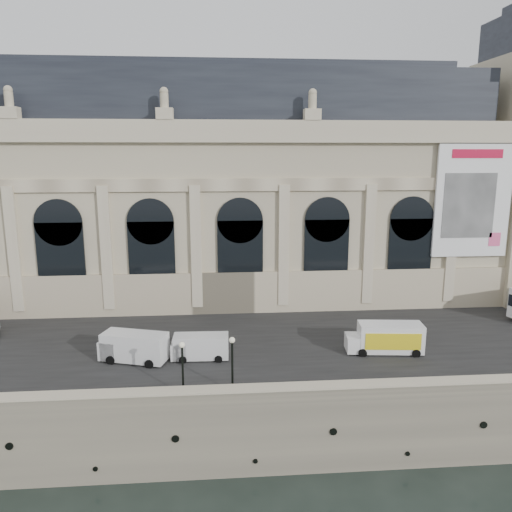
{
  "coord_description": "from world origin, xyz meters",
  "views": [
    {
      "loc": [
        -6.7,
        -34.06,
        24.63
      ],
      "look_at": [
        -2.18,
        22.0,
        12.83
      ],
      "focal_mm": 35.0,
      "sensor_mm": 36.0,
      "label": 1
    }
  ],
  "objects_px": {
    "van_b": "(198,347)",
    "box_truck": "(386,338)",
    "van_c": "(131,347)",
    "lamp_right": "(232,365)",
    "lamp_left": "(183,369)"
  },
  "relations": [
    {
      "from": "box_truck",
      "to": "lamp_right",
      "type": "bearing_deg",
      "value": -155.48
    },
    {
      "from": "van_b",
      "to": "van_c",
      "type": "distance_m",
      "value": 5.97
    },
    {
      "from": "van_b",
      "to": "box_truck",
      "type": "relative_size",
      "value": 0.72
    },
    {
      "from": "van_b",
      "to": "box_truck",
      "type": "distance_m",
      "value": 17.64
    },
    {
      "from": "lamp_left",
      "to": "lamp_right",
      "type": "distance_m",
      "value": 3.85
    },
    {
      "from": "van_b",
      "to": "box_truck",
      "type": "bearing_deg",
      "value": 0.28
    },
    {
      "from": "van_c",
      "to": "lamp_right",
      "type": "bearing_deg",
      "value": -36.57
    },
    {
      "from": "van_b",
      "to": "lamp_right",
      "type": "bearing_deg",
      "value": -65.85
    },
    {
      "from": "van_b",
      "to": "lamp_right",
      "type": "height_order",
      "value": "lamp_right"
    },
    {
      "from": "box_truck",
      "to": "lamp_right",
      "type": "relative_size",
      "value": 1.6
    },
    {
      "from": "van_b",
      "to": "lamp_right",
      "type": "xyz_separation_m",
      "value": [
        2.96,
        -6.61,
        1.09
      ]
    },
    {
      "from": "lamp_left",
      "to": "lamp_right",
      "type": "xyz_separation_m",
      "value": [
        3.84,
        0.29,
        0.08
      ]
    },
    {
      "from": "van_c",
      "to": "lamp_left",
      "type": "height_order",
      "value": "lamp_left"
    },
    {
      "from": "van_c",
      "to": "lamp_left",
      "type": "xyz_separation_m",
      "value": [
        5.09,
        -6.92,
        0.82
      ]
    },
    {
      "from": "box_truck",
      "to": "lamp_right",
      "type": "height_order",
      "value": "lamp_right"
    }
  ]
}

